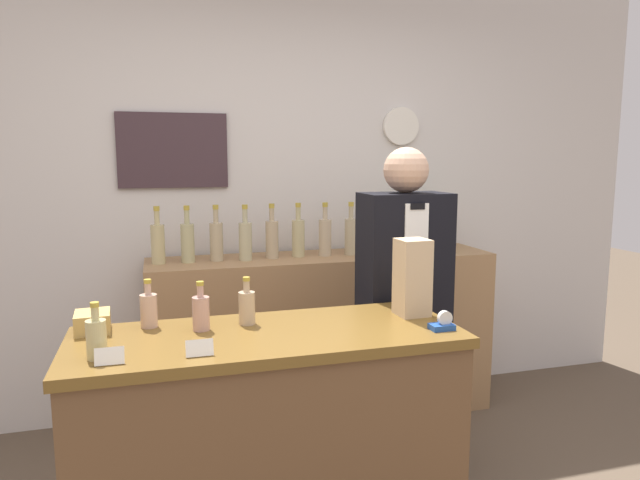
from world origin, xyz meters
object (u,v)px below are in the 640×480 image
(potted_plant, at_px, (429,221))
(paper_bag, at_px, (412,277))
(tape_dispenser, at_px, (443,324))
(shopkeeper, at_px, (403,317))

(potted_plant, distance_m, paper_bag, 1.33)
(paper_bag, distance_m, tape_dispenser, 0.26)
(shopkeeper, xyz_separation_m, tape_dispenser, (-0.11, -0.59, 0.14))
(potted_plant, bearing_deg, shopkeeper, -123.98)
(shopkeeper, height_order, potted_plant, shopkeeper)
(paper_bag, height_order, tape_dispenser, paper_bag)
(potted_plant, bearing_deg, paper_bag, -119.80)
(potted_plant, height_order, tape_dispenser, potted_plant)
(shopkeeper, bearing_deg, tape_dispenser, -100.19)
(tape_dispenser, bearing_deg, paper_bag, 96.31)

